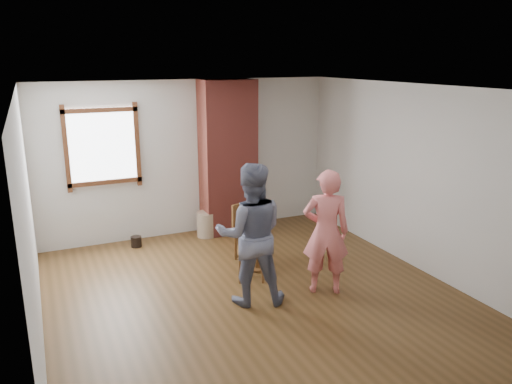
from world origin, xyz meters
TOP-DOWN VIEW (x-y plane):
  - ground at (0.00, 0.00)m, footprint 5.50×5.50m
  - room_shell at (-0.06, 0.61)m, footprint 5.04×5.52m
  - brick_chimney at (0.60, 2.50)m, footprint 0.90×0.50m
  - stoneware_crock at (0.16, 2.40)m, footprint 0.41×0.41m
  - dark_pot at (-1.04, 2.40)m, footprint 0.21×0.21m
  - dining_chair_left at (0.19, 0.61)m, footprint 0.50×0.50m
  - dining_chair_right at (0.40, 1.23)m, footprint 0.51×0.51m
  - side_table at (0.37, 0.79)m, footprint 0.40×0.40m
  - cake_plate at (0.37, 0.79)m, footprint 0.18×0.18m
  - cake_slice at (0.38, 0.79)m, footprint 0.08×0.07m
  - man at (-0.10, -0.05)m, footprint 1.02×0.90m
  - person_pink at (0.88, -0.18)m, footprint 0.70×0.61m

SIDE VIEW (x-z plane):
  - ground at x=0.00m, z-range 0.00..0.00m
  - dark_pot at x=-1.04m, z-range 0.00..0.17m
  - stoneware_crock at x=0.16m, z-range 0.00..0.42m
  - side_table at x=0.37m, z-range 0.10..0.70m
  - dining_chair_left at x=0.19m, z-range 0.05..0.86m
  - dining_chair_right at x=0.40m, z-range 0.05..0.90m
  - cake_plate at x=0.37m, z-range 0.60..0.61m
  - cake_slice at x=0.38m, z-range 0.61..0.67m
  - person_pink at x=0.88m, z-range 0.00..1.62m
  - man at x=-0.10m, z-range 0.00..1.76m
  - brick_chimney at x=0.60m, z-range 0.00..2.60m
  - room_shell at x=-0.06m, z-range 0.50..3.12m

